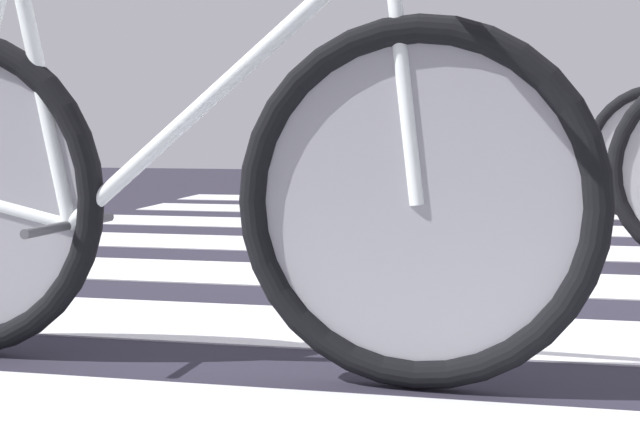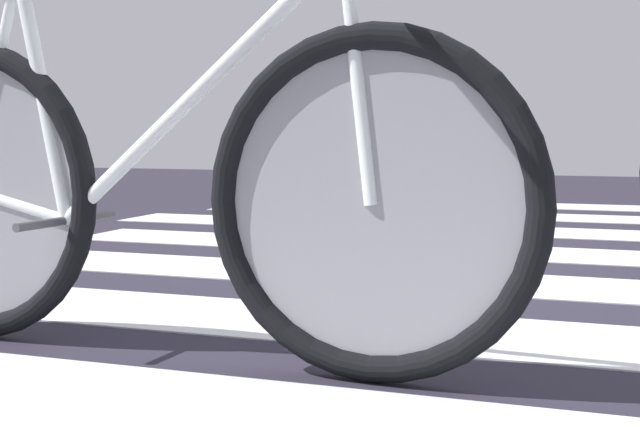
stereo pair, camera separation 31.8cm
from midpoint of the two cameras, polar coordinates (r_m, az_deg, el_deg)
The scene contains 3 objects.
ground at distance 2.97m, azimuth 16.19°, elevation -4.58°, with size 18.00×14.00×0.02m.
crosswalk_markings at distance 2.95m, azimuth 15.64°, elevation -4.39°, with size 5.46×6.52×0.00m.
bicycle_1_of_3 at distance 1.90m, azimuth -14.23°, elevation 1.82°, with size 1.74×0.52×0.93m.
Camera 1 is at (-0.39, -2.92, 0.53)m, focal length 49.68 mm.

